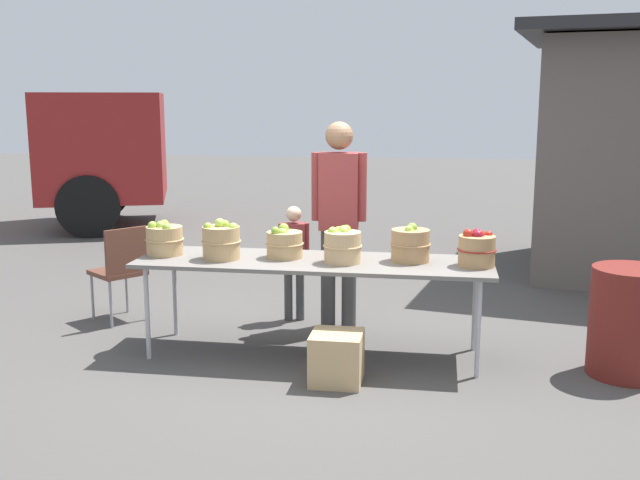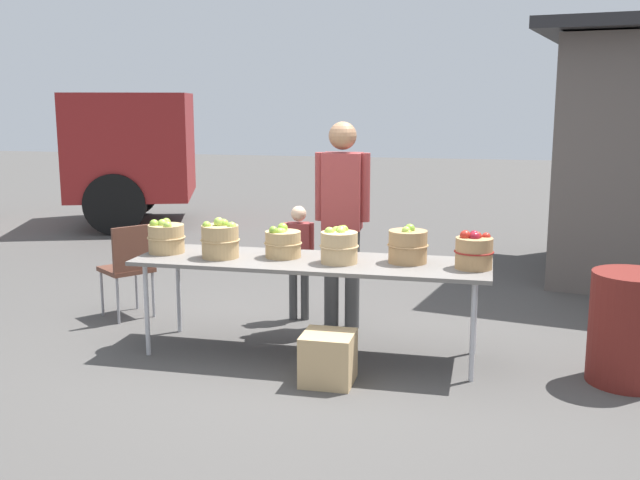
% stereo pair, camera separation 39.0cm
% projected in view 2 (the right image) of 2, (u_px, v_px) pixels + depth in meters
% --- Properties ---
extents(ground_plane, '(40.00, 40.00, 0.00)m').
position_uv_depth(ground_plane, '(311.00, 354.00, 5.80)').
color(ground_plane, '#474442').
extents(market_table, '(2.70, 0.76, 0.75)m').
position_uv_depth(market_table, '(311.00, 265.00, 5.66)').
color(market_table, slate).
rests_on(market_table, ground).
extents(apple_basket_green_0, '(0.30, 0.30, 0.28)m').
position_uv_depth(apple_basket_green_0, '(166.00, 238.00, 5.91)').
color(apple_basket_green_0, tan).
rests_on(apple_basket_green_0, market_table).
extents(apple_basket_green_1, '(0.30, 0.30, 0.31)m').
position_uv_depth(apple_basket_green_1, '(220.00, 240.00, 5.73)').
color(apple_basket_green_1, tan).
rests_on(apple_basket_green_1, market_table).
extents(apple_basket_green_2, '(0.30, 0.30, 0.26)m').
position_uv_depth(apple_basket_green_2, '(283.00, 243.00, 5.74)').
color(apple_basket_green_2, tan).
rests_on(apple_basket_green_2, market_table).
extents(apple_basket_green_3, '(0.29, 0.29, 0.27)m').
position_uv_depth(apple_basket_green_3, '(339.00, 246.00, 5.54)').
color(apple_basket_green_3, tan).
rests_on(apple_basket_green_3, market_table).
extents(apple_basket_green_4, '(0.31, 0.31, 0.29)m').
position_uv_depth(apple_basket_green_4, '(408.00, 246.00, 5.55)').
color(apple_basket_green_4, '#A87F51').
rests_on(apple_basket_green_4, market_table).
extents(apple_basket_red_0, '(0.29, 0.29, 0.28)m').
position_uv_depth(apple_basket_red_0, '(474.00, 251.00, 5.35)').
color(apple_basket_red_0, '#A87F51').
rests_on(apple_basket_red_0, market_table).
extents(vendor_adult, '(0.47, 0.25, 1.77)m').
position_uv_depth(vendor_adult, '(342.00, 208.00, 6.30)').
color(vendor_adult, '#3F3F3F').
rests_on(vendor_adult, ground).
extents(child_customer, '(0.27, 0.18, 1.03)m').
position_uv_depth(child_customer, '(299.00, 253.00, 6.60)').
color(child_customer, '#3F3F3F').
rests_on(child_customer, ground).
extents(folding_chair, '(0.56, 0.56, 0.86)m').
position_uv_depth(folding_chair, '(129.00, 263.00, 6.67)').
color(folding_chair, brown).
rests_on(folding_chair, ground).
extents(trash_barrel, '(0.56, 0.56, 0.79)m').
position_uv_depth(trash_barrel, '(630.00, 328.00, 5.15)').
color(trash_barrel, maroon).
rests_on(trash_barrel, ground).
extents(produce_crate, '(0.36, 0.36, 0.36)m').
position_uv_depth(produce_crate, '(328.00, 358.00, 5.18)').
color(produce_crate, tan).
rests_on(produce_crate, ground).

